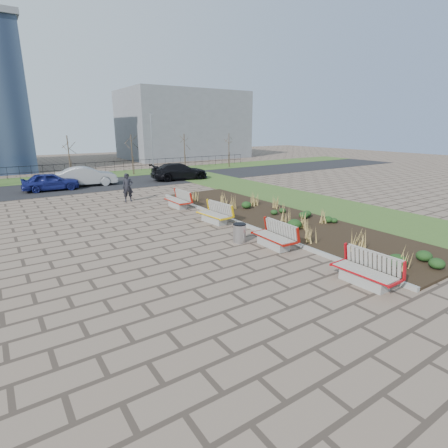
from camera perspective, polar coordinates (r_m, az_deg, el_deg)
ground at (r=11.84m, az=2.09°, el=-8.58°), size 120.00×120.00×0.00m
planting_bed at (r=19.25m, az=8.45°, el=1.04°), size 4.50×18.00×0.10m
planting_curb at (r=17.80m, az=2.88°, el=0.07°), size 0.16×18.00×0.15m
grass_verge_near at (r=22.66m, az=17.40°, el=2.63°), size 5.00×38.00×0.04m
grass_verge_far at (r=37.58m, az=-24.03°, el=6.95°), size 80.00×5.00×0.04m
road at (r=31.74m, az=-22.02°, el=5.77°), size 80.00×7.00×0.02m
bench_a at (r=11.95m, az=22.00°, el=-6.96°), size 0.95×2.12×1.00m
bench_b at (r=14.58m, az=8.05°, el=-1.89°), size 0.98×2.13×1.00m
bench_c at (r=18.13m, az=-1.66°, el=1.76°), size 1.09×2.18×1.00m
bench_d at (r=21.72m, az=-7.62°, el=3.97°), size 0.92×2.11×1.00m
litter_bin at (r=15.07m, az=2.53°, el=-1.53°), size 0.54×0.54×0.81m
pedestrian at (r=24.07m, az=-15.44°, el=5.76°), size 0.77×0.59×1.88m
car_blue at (r=30.37m, az=-26.45°, el=6.23°), size 4.19×1.88×1.40m
car_silver at (r=31.61m, az=-21.51°, el=7.26°), size 4.98×2.27×1.58m
car_black at (r=33.16m, az=-7.28°, el=8.52°), size 5.52×2.79×1.54m
tree_c at (r=35.90m, az=-23.94°, el=9.88°), size 1.40×1.40×4.00m
tree_d at (r=37.43m, az=-14.77°, el=10.88°), size 1.40×1.40×4.00m
tree_e at (r=39.82m, az=-6.46°, el=11.55°), size 1.40×1.40×4.00m
tree_f at (r=42.92m, az=0.80°, el=11.94°), size 1.40×1.40×4.00m
lamp_east at (r=37.62m, az=-11.68°, el=12.62°), size 0.24×0.60×6.00m
railing_fence at (r=38.97m, az=-24.54°, el=8.09°), size 44.00×0.10×1.20m
building_grey at (r=57.16m, az=-6.68°, el=15.75°), size 18.00×12.00×10.00m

